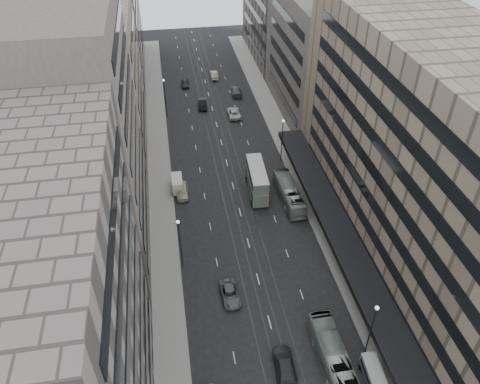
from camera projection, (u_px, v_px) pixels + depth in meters
ground at (271, 329)px, 55.80m from camera, size 220.00×220.00×0.00m
sidewalk_right at (290, 152)px, 86.61m from camera, size 4.00×125.00×0.15m
sidewalk_left at (159, 164)px, 83.38m from camera, size 4.00×125.00×0.15m
department_store at (437, 171)px, 55.80m from camera, size 19.20×60.00×30.00m
building_right_mid at (322, 57)px, 91.91m from camera, size 15.00×28.00×24.00m
building_right_far at (285, 3)px, 114.08m from camera, size 15.00×32.00×28.00m
building_left_a at (40, 336)px, 37.49m from camera, size 15.00×28.00×30.00m
building_left_b at (72, 141)px, 57.32m from camera, size 15.00×26.00×34.00m
building_left_c at (95, 83)px, 81.13m from camera, size 15.00×28.00×25.00m
building_left_d at (104, 16)px, 105.94m from camera, size 15.00×38.00×28.00m
lamp_right_near at (372, 325)px, 50.03m from camera, size 0.44×0.44×8.32m
lamp_right_far at (282, 136)px, 81.22m from camera, size 0.44×0.44×8.32m
lamp_left_near at (180, 239)px, 60.67m from camera, size 0.44×0.44×8.32m
lamp_left_far at (165, 94)px, 94.20m from camera, size 0.44×0.44×8.32m
bus_near at (334, 359)px, 50.91m from camera, size 2.74×11.41×3.17m
bus_far at (289, 193)px, 74.27m from camera, size 2.81×10.91×3.02m
double_decker at (257, 180)px, 75.23m from camera, size 3.14×9.03×4.87m
vw_microbus at (373, 373)px, 49.95m from camera, size 2.05×4.10×2.16m
panel_van at (177, 184)px, 76.60m from camera, size 1.95×3.92×2.46m
sedan_2 at (230, 294)px, 59.20m from camera, size 2.51×4.97×1.35m
sedan_3 at (285, 365)px, 51.21m from camera, size 2.55×5.53×1.56m
sedan_4 at (182, 191)px, 76.00m from camera, size 2.13×4.86×1.63m
sedan_5 at (203, 104)px, 100.18m from camera, size 2.06×4.92×1.58m
sedan_6 at (234, 113)px, 97.12m from camera, size 2.60×5.50×1.52m
sedan_7 at (236, 91)px, 105.19m from camera, size 2.67×5.72×1.61m
sedan_8 at (185, 83)px, 108.62m from camera, size 1.91×4.33×1.45m
sedan_9 at (214, 75)px, 112.23m from camera, size 1.69×4.76×1.56m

